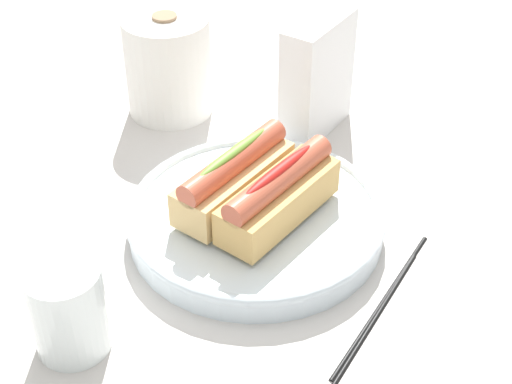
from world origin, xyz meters
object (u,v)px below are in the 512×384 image
(serving_bowl, at_px, (256,218))
(paper_towel_roll, at_px, (168,65))
(hotdog_back, at_px, (234,177))
(chopstick_far, at_px, (371,324))
(chopstick_near, at_px, (383,301))
(napkin_box, at_px, (317,77))
(water_glass, at_px, (69,313))
(hotdog_front, at_px, (279,195))

(serving_bowl, distance_m, paper_towel_roll, 0.28)
(hotdog_back, distance_m, chopstick_far, 0.21)
(chopstick_near, height_order, chopstick_far, same)
(serving_bowl, relative_size, napkin_box, 1.83)
(water_glass, xyz_separation_m, paper_towel_roll, (0.31, 0.27, 0.02))
(serving_bowl, relative_size, water_glass, 3.04)
(hotdog_front, height_order, water_glass, hotdog_front)
(serving_bowl, bearing_deg, hotdog_back, 105.13)
(serving_bowl, height_order, napkin_box, napkin_box)
(hotdog_front, distance_m, chopstick_far, 0.16)
(hotdog_back, bearing_deg, napkin_box, 20.60)
(serving_bowl, bearing_deg, paper_towel_roll, 72.62)
(water_glass, bearing_deg, hotdog_back, 9.00)
(water_glass, height_order, chopstick_near, water_glass)
(hotdog_back, relative_size, napkin_box, 1.05)
(hotdog_back, xyz_separation_m, water_glass, (-0.22, -0.04, -0.02))
(chopstick_far, bearing_deg, napkin_box, 35.98)
(serving_bowl, relative_size, paper_towel_roll, 2.04)
(water_glass, relative_size, napkin_box, 0.60)
(napkin_box, relative_size, chopstick_far, 0.68)
(paper_towel_roll, height_order, napkin_box, napkin_box)
(hotdog_front, height_order, hotdog_back, same)
(chopstick_near, bearing_deg, water_glass, 131.38)
(hotdog_back, relative_size, chopstick_near, 0.71)
(hotdog_back, bearing_deg, serving_bowl, -74.87)
(hotdog_back, height_order, chopstick_near, hotdog_back)
(chopstick_near, bearing_deg, chopstick_far, -175.20)
(chopstick_near, relative_size, chopstick_far, 1.00)
(water_glass, bearing_deg, chopstick_far, -37.05)
(paper_towel_roll, bearing_deg, chopstick_far, -101.90)
(water_glass, xyz_separation_m, chopstick_near, (0.25, -0.15, -0.04))
(serving_bowl, distance_m, hotdog_back, 0.05)
(chopstick_near, bearing_deg, napkin_box, 40.10)
(water_glass, xyz_separation_m, napkin_box, (0.42, 0.11, 0.03))
(serving_bowl, bearing_deg, napkin_box, 27.93)
(serving_bowl, relative_size, hotdog_front, 1.75)
(hotdog_front, height_order, paper_towel_roll, paper_towel_roll)
(chopstick_far, bearing_deg, serving_bowl, 68.73)
(chopstick_near, bearing_deg, hotdog_back, 81.22)
(hotdog_front, height_order, napkin_box, napkin_box)
(paper_towel_roll, bearing_deg, hotdog_back, -110.77)
(napkin_box, bearing_deg, chopstick_near, -137.77)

